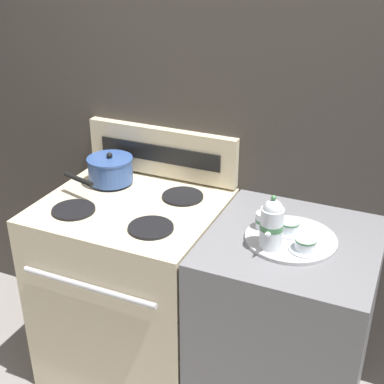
{
  "coord_description": "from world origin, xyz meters",
  "views": [
    {
      "loc": [
        0.74,
        -1.75,
        1.97
      ],
      "look_at": [
        -0.07,
        0.07,
        0.98
      ],
      "focal_mm": 50.0,
      "sensor_mm": 36.0,
      "label": 1
    }
  ],
  "objects_px": {
    "saucepan": "(110,170)",
    "teacup_right": "(305,245)",
    "teapot": "(272,224)",
    "stove": "(135,289)",
    "teacup_left": "(289,227)",
    "serving_tray": "(291,239)",
    "creamer_jug": "(263,220)"
  },
  "relations": [
    {
      "from": "teapot",
      "to": "saucepan",
      "type": "bearing_deg",
      "value": 163.17
    },
    {
      "from": "stove",
      "to": "teapot",
      "type": "relative_size",
      "value": 4.35
    },
    {
      "from": "saucepan",
      "to": "creamer_jug",
      "type": "xyz_separation_m",
      "value": [
        0.77,
        -0.13,
        -0.02
      ]
    },
    {
      "from": "teacup_right",
      "to": "teapot",
      "type": "bearing_deg",
      "value": -167.4
    },
    {
      "from": "serving_tray",
      "to": "teacup_right",
      "type": "distance_m",
      "value": 0.1
    },
    {
      "from": "stove",
      "to": "teacup_left",
      "type": "bearing_deg",
      "value": 1.93
    },
    {
      "from": "stove",
      "to": "creamer_jug",
      "type": "xyz_separation_m",
      "value": [
        0.59,
        0.02,
        0.5
      ]
    },
    {
      "from": "saucepan",
      "to": "teacup_left",
      "type": "distance_m",
      "value": 0.89
    },
    {
      "from": "serving_tray",
      "to": "teapot",
      "type": "distance_m",
      "value": 0.15
    },
    {
      "from": "stove",
      "to": "saucepan",
      "type": "relative_size",
      "value": 2.87
    },
    {
      "from": "teacup_right",
      "to": "stove",
      "type": "bearing_deg",
      "value": 174.2
    },
    {
      "from": "stove",
      "to": "creamer_jug",
      "type": "height_order",
      "value": "creamer_jug"
    },
    {
      "from": "teacup_left",
      "to": "teacup_right",
      "type": "distance_m",
      "value": 0.13
    },
    {
      "from": "serving_tray",
      "to": "creamer_jug",
      "type": "xyz_separation_m",
      "value": [
        -0.12,
        0.03,
        0.04
      ]
    },
    {
      "from": "serving_tray",
      "to": "teacup_right",
      "type": "xyz_separation_m",
      "value": [
        0.07,
        -0.07,
        0.03
      ]
    },
    {
      "from": "teacup_left",
      "to": "creamer_jug",
      "type": "distance_m",
      "value": 0.1
    },
    {
      "from": "saucepan",
      "to": "teapot",
      "type": "relative_size",
      "value": 1.51
    },
    {
      "from": "teapot",
      "to": "creamer_jug",
      "type": "bearing_deg",
      "value": 118.09
    },
    {
      "from": "creamer_jug",
      "to": "teacup_left",
      "type": "bearing_deg",
      "value": 3.74
    },
    {
      "from": "teapot",
      "to": "creamer_jug",
      "type": "xyz_separation_m",
      "value": [
        -0.07,
        0.12,
        -0.06
      ]
    },
    {
      "from": "stove",
      "to": "teapot",
      "type": "height_order",
      "value": "teapot"
    },
    {
      "from": "saucepan",
      "to": "teacup_right",
      "type": "relative_size",
      "value": 2.71
    },
    {
      "from": "saucepan",
      "to": "teapot",
      "type": "height_order",
      "value": "teapot"
    },
    {
      "from": "stove",
      "to": "teacup_left",
      "type": "relative_size",
      "value": 7.78
    },
    {
      "from": "teacup_right",
      "to": "creamer_jug",
      "type": "bearing_deg",
      "value": 153.14
    },
    {
      "from": "stove",
      "to": "teapot",
      "type": "bearing_deg",
      "value": -9.23
    },
    {
      "from": "teapot",
      "to": "teacup_right",
      "type": "distance_m",
      "value": 0.15
    },
    {
      "from": "teacup_left",
      "to": "creamer_jug",
      "type": "relative_size",
      "value": 1.83
    },
    {
      "from": "serving_tray",
      "to": "saucepan",
      "type": "bearing_deg",
      "value": 169.96
    },
    {
      "from": "saucepan",
      "to": "teacup_left",
      "type": "xyz_separation_m",
      "value": [
        0.88,
        -0.12,
        -0.03
      ]
    },
    {
      "from": "stove",
      "to": "creamer_jug",
      "type": "relative_size",
      "value": 14.2
    },
    {
      "from": "creamer_jug",
      "to": "teacup_right",
      "type": "bearing_deg",
      "value": -26.86
    }
  ]
}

